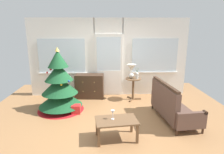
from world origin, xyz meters
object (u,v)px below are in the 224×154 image
Objects in this scene: settee_sofa at (171,105)px; wine_glass at (113,113)px; flower_vase at (137,75)px; coffee_table at (116,123)px; side_table at (133,85)px; gift_box at (76,109)px; table_lamp at (131,69)px; christmas_tree at (60,88)px; dresser_cabinet at (90,86)px.

settee_sofa reaches higher than wine_glass.
flower_vase is 2.38m from coffee_table.
gift_box is (-1.67, -0.98, -0.38)m from side_table.
table_lamp is (-0.06, 0.04, 0.49)m from side_table.
side_table is 0.49m from table_lamp.
settee_sofa is (2.86, -0.73, -0.25)m from christmas_tree.
christmas_tree reaches higher than gift_box.
christmas_tree is at bearing -160.01° from table_lamp.
settee_sofa is 1.62m from coffee_table.
christmas_tree is 9.01× the size of wine_glass.
coffee_table is (-0.67, -2.27, -0.13)m from side_table.
settee_sofa is at bearing -62.03° from table_lamp.
dresser_cabinet is at bearing 171.06° from table_lamp.
flower_vase is (-0.63, 1.39, 0.44)m from settee_sofa.
wine_glass is (-0.74, -2.23, 0.07)m from side_table.
coffee_table is (1.46, -1.55, -0.26)m from christmas_tree.
wine_glass is at bearing -108.39° from side_table.
christmas_tree is 5.02× the size of flower_vase.
wine_glass is (-0.07, 0.03, 0.21)m from coffee_table.
coffee_table is at bearing -149.68° from settee_sofa.
table_lamp is 2.10m from gift_box.
wine_glass is at bearing -151.92° from settee_sofa.
settee_sofa is 1.63m from side_table.
christmas_tree is 2.51× the size of side_table.
settee_sofa is 2.36× the size of side_table.
coffee_table is at bearing -52.08° from gift_box.
dresser_cabinet is 2.11× the size of table_lamp.
dresser_cabinet reaches higher than wine_glass.
dresser_cabinet reaches higher than coffee_table.
gift_box is at bearing 168.96° from settee_sofa.
christmas_tree is 2.33m from flower_vase.
flower_vase is at bearing 27.41° from gift_box.
flower_vase reaches higher than side_table.
table_lamp is at bearing 146.31° from side_table.
flower_vase is 2.12m from gift_box.
settee_sofa is at bearing -63.24° from side_table.
table_lamp is 1.87× the size of gift_box.
wine_glass is (-0.84, -2.17, -0.25)m from flower_vase.
gift_box is at bearing -149.66° from side_table.
table_lamp is at bearing 117.97° from settee_sofa.
settee_sofa reaches higher than gift_box.
settee_sofa reaches higher than side_table.
christmas_tree is 7.47× the size of gift_box.
table_lamp is at bearing 147.99° from flower_vase.
coffee_table is 1.65m from gift_box.
flower_vase is at bearing 114.42° from settee_sofa.
flower_vase is 1.49× the size of gift_box.
wine_glass is 1.63m from gift_box.
side_table is 0.34m from flower_vase.
dresser_cabinet is 2.62m from coffee_table.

